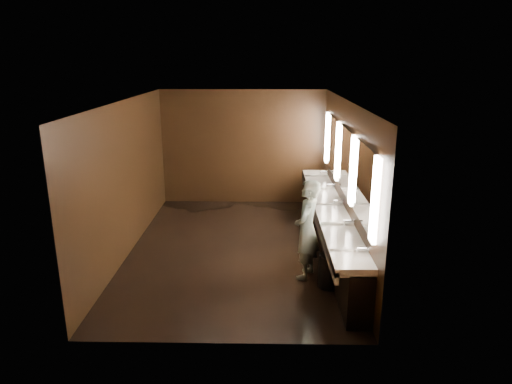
# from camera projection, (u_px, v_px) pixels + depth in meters

# --- Properties ---
(floor) EXTENTS (6.00, 6.00, 0.00)m
(floor) POSITION_uv_depth(u_px,v_px,m) (236.00, 249.00, 8.74)
(floor) COLOR black
(floor) RESTS_ON ground
(ceiling) EXTENTS (4.00, 6.00, 0.02)m
(ceiling) POSITION_uv_depth(u_px,v_px,m) (234.00, 101.00, 7.94)
(ceiling) COLOR #2D2D2B
(ceiling) RESTS_ON wall_back
(wall_back) EXTENTS (4.00, 0.02, 2.80)m
(wall_back) POSITION_uv_depth(u_px,v_px,m) (243.00, 147.00, 11.22)
(wall_back) COLOR black
(wall_back) RESTS_ON floor
(wall_front) EXTENTS (4.00, 0.02, 2.80)m
(wall_front) POSITION_uv_depth(u_px,v_px,m) (220.00, 242.00, 5.47)
(wall_front) COLOR black
(wall_front) RESTS_ON floor
(wall_left) EXTENTS (0.02, 6.00, 2.80)m
(wall_left) POSITION_uv_depth(u_px,v_px,m) (127.00, 178.00, 8.38)
(wall_left) COLOR black
(wall_left) RESTS_ON floor
(wall_right) EXTENTS (0.02, 6.00, 2.80)m
(wall_right) POSITION_uv_depth(u_px,v_px,m) (345.00, 179.00, 8.31)
(wall_right) COLOR black
(wall_right) RESTS_ON floor
(sink_counter) EXTENTS (0.55, 5.40, 1.01)m
(sink_counter) POSITION_uv_depth(u_px,v_px,m) (331.00, 225.00, 8.57)
(sink_counter) COLOR black
(sink_counter) RESTS_ON floor
(mirror_band) EXTENTS (0.06, 5.03, 1.15)m
(mirror_band) POSITION_uv_depth(u_px,v_px,m) (345.00, 160.00, 8.21)
(mirror_band) COLOR white
(mirror_band) RESTS_ON wall_right
(person) EXTENTS (0.59, 0.71, 1.67)m
(person) POSITION_uv_depth(u_px,v_px,m) (307.00, 230.00, 7.43)
(person) COLOR #7FB8BD
(person) RESTS_ON floor
(trash_bin) EXTENTS (0.41, 0.41, 0.54)m
(trash_bin) POSITION_uv_depth(u_px,v_px,m) (330.00, 271.00, 7.25)
(trash_bin) COLOR black
(trash_bin) RESTS_ON floor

